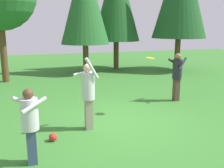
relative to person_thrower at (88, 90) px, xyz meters
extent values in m
plane|color=#387A2D|center=(1.06, 0.24, -1.07)|extent=(40.00, 40.00, 0.00)
cube|color=gray|center=(0.00, 0.00, -0.66)|extent=(0.19, 0.22, 0.84)
cylinder|color=silver|center=(0.00, 0.00, 0.13)|extent=(0.34, 0.34, 0.73)
sphere|color=beige|center=(0.00, 0.00, 0.59)|extent=(0.24, 0.24, 0.24)
cylinder|color=silver|center=(-0.06, 0.19, 0.44)|extent=(0.62, 0.26, 0.13)
cylinder|color=silver|center=(0.06, -0.19, 0.62)|extent=(0.39, 0.19, 0.57)
cube|color=#4C382D|center=(3.73, 1.67, -0.66)|extent=(0.19, 0.22, 0.83)
cylinder|color=#23232D|center=(3.73, 1.67, 0.12)|extent=(0.34, 0.34, 0.72)
sphere|color=#8C6647|center=(3.73, 1.67, 0.59)|extent=(0.23, 0.23, 0.23)
cylinder|color=#23232D|center=(3.83, 1.50, 0.34)|extent=(0.50, 0.36, 0.43)
cylinder|color=#23232D|center=(3.62, 1.84, 0.38)|extent=(0.55, 0.39, 0.28)
cube|color=#38476B|center=(-1.50, -1.41, -0.71)|extent=(0.19, 0.22, 0.73)
cylinder|color=silver|center=(-1.50, -1.41, -0.03)|extent=(0.34, 0.34, 0.63)
sphere|color=brown|center=(-1.50, -1.41, 0.38)|extent=(0.21, 0.21, 0.21)
cylinder|color=silver|center=(-1.60, -1.23, 0.17)|extent=(0.47, 0.31, 0.36)
cylinder|color=silver|center=(-1.40, -1.58, 0.20)|extent=(0.51, 0.33, 0.25)
cylinder|color=yellow|center=(2.11, 0.65, 0.70)|extent=(0.34, 0.34, 0.06)
sphere|color=red|center=(-1.01, -0.48, -0.97)|extent=(0.20, 0.20, 0.20)
cylinder|color=brown|center=(4.04, 9.43, 0.59)|extent=(0.33, 0.33, 3.32)
cylinder|color=brown|center=(1.82, 8.53, 0.49)|extent=(0.33, 0.33, 3.13)
cylinder|color=brown|center=(-2.57, 7.31, 0.53)|extent=(0.33, 0.33, 3.21)
cylinder|color=brown|center=(7.55, 7.74, 0.77)|extent=(0.34, 0.34, 3.68)
camera|label=1|loc=(-1.46, -6.44, 1.64)|focal=41.28mm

